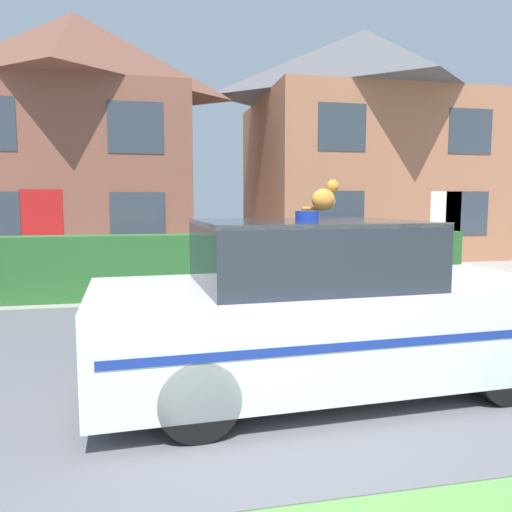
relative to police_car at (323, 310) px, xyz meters
name	(u,v)px	position (x,y,z in m)	size (l,w,h in m)	color
road_strip	(225,352)	(-0.75, 1.30, -0.75)	(28.00, 6.10, 0.01)	#5B5B60
garden_hedge	(238,264)	(0.05, 5.00, -0.17)	(9.28, 0.56, 1.18)	#2D662D
police_car	(323,310)	(0.00, 0.00, 0.00)	(4.43, 1.95, 1.68)	black
cat	(325,197)	(0.07, 0.19, 1.06)	(0.36, 0.21, 0.31)	orange
house_left	(77,137)	(-3.66, 11.54, 2.97)	(6.73, 5.52, 7.29)	brown
house_right	(363,141)	(5.63, 11.96, 3.12)	(7.58, 6.54, 7.58)	#A86B4C
wheelie_bin	(404,251)	(4.45, 6.70, -0.16)	(0.73, 0.75, 1.19)	black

